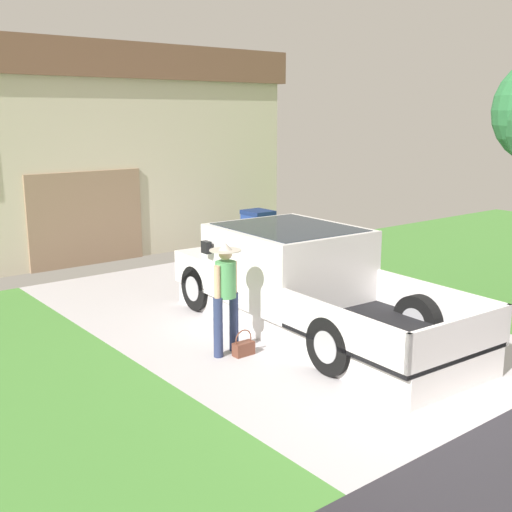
# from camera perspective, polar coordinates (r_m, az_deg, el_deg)

# --- Properties ---
(pickup_truck) EXTENTS (2.25, 5.62, 1.62)m
(pickup_truck) POSITION_cam_1_polar(r_m,az_deg,el_deg) (10.35, 3.56, -2.34)
(pickup_truck) COLOR silver
(pickup_truck) RESTS_ON ground
(person_with_hat) EXTENTS (0.46, 0.45, 1.64)m
(person_with_hat) POSITION_cam_1_polar(r_m,az_deg,el_deg) (9.05, -2.73, -3.10)
(person_with_hat) COLOR navy
(person_with_hat) RESTS_ON ground
(handbag) EXTENTS (0.31, 0.15, 0.39)m
(handbag) POSITION_cam_1_polar(r_m,az_deg,el_deg) (9.23, -1.13, -8.19)
(handbag) COLOR brown
(handbag) RESTS_ON ground
(house_with_garage) EXTENTS (10.15, 6.09, 5.00)m
(house_with_garage) POSITION_cam_1_polar(r_m,az_deg,el_deg) (17.81, -16.75, 9.31)
(house_with_garage) COLOR beige
(house_with_garage) RESTS_ON ground
(wheeled_trash_bin) EXTENTS (0.60, 0.72, 1.08)m
(wheeled_trash_bin) POSITION_cam_1_polar(r_m,az_deg,el_deg) (15.75, 0.18, 2.34)
(wheeled_trash_bin) COLOR navy
(wheeled_trash_bin) RESTS_ON ground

